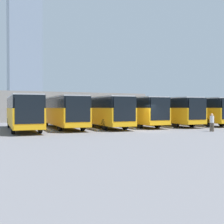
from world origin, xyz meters
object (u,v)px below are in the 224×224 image
object	(u,v)px
bus_1	(165,110)
bus_3	(102,111)
bus_2	(133,110)
pedestrian	(212,122)
bus_0	(194,110)
bus_5	(23,111)
bus_4	(63,111)

from	to	relation	value
bus_1	bus_3	world-z (taller)	same
bus_2	pedestrian	size ratio (longest dim) A/B	7.35
bus_0	bus_5	distance (m)	21.18
bus_2	bus_3	distance (m)	4.26
bus_3	pedestrian	world-z (taller)	bus_3
bus_1	bus_2	size ratio (longest dim) A/B	1.00
bus_1	bus_2	bearing A→B (deg)	-5.33
bus_2	bus_3	world-z (taller)	same
bus_3	bus_5	distance (m)	8.47
bus_1	bus_3	size ratio (longest dim) A/B	1.00
bus_3	bus_5	bearing A→B (deg)	3.92
bus_2	pedestrian	bearing A→B (deg)	109.65
bus_0	bus_5	bearing A→B (deg)	1.89
bus_5	pedestrian	bearing A→B (deg)	152.77
pedestrian	bus_0	bearing A→B (deg)	112.25
bus_5	pedestrian	distance (m)	18.08
bus_1	pedestrian	world-z (taller)	bus_1
bus_3	pedestrian	bearing A→B (deg)	130.69
bus_1	pedestrian	distance (m)	9.20
bus_4	bus_1	bearing A→B (deg)	178.89
bus_5	pedestrian	world-z (taller)	bus_5
bus_2	bus_5	size ratio (longest dim) A/B	1.00
bus_0	bus_5	size ratio (longest dim) A/B	1.00
bus_1	pedestrian	xyz separation A→B (m)	(1.27, 9.06, -0.97)
bus_0	bus_2	world-z (taller)	same
bus_5	bus_1	bearing A→B (deg)	-177.15
bus_2	bus_4	xyz separation A→B (m)	(8.47, -0.23, 0.00)
bus_3	bus_0	bearing A→B (deg)	-179.47
bus_2	bus_4	world-z (taller)	same
bus_4	pedestrian	xyz separation A→B (m)	(-11.43, 9.87, -0.97)
bus_2	bus_5	xyz separation A→B (m)	(12.70, 0.67, 0.00)
bus_3	bus_5	size ratio (longest dim) A/B	1.00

